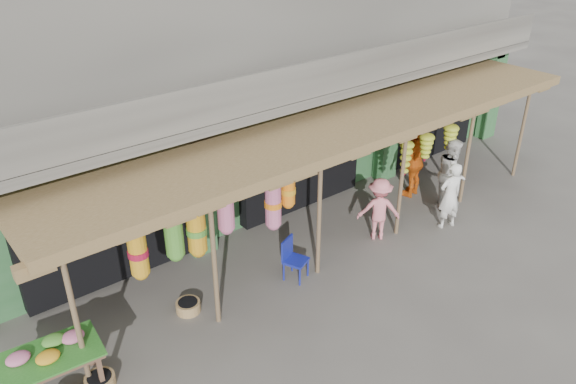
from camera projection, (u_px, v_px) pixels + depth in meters
ground at (360, 244)px, 13.00m from camera, size 80.00×80.00×0.00m
building at (236, 57)px, 14.77m from camera, size 16.40×6.80×7.00m
awning at (336, 132)px, 12.25m from camera, size 14.00×2.70×2.79m
flower_table at (48, 356)px, 8.77m from camera, size 1.68×1.07×0.96m
blue_chair at (292, 257)px, 11.64m from camera, size 0.58×0.59×0.92m
basket_mid at (100, 381)px, 9.21m from camera, size 0.54×0.54×0.19m
basket_right at (188, 307)px, 10.86m from camera, size 0.60×0.60×0.22m
person_front at (450, 196)px, 13.31m from camera, size 0.69×0.54×1.69m
person_right at (451, 173)px, 14.21m from camera, size 1.13×1.10×1.83m
person_vendor at (415, 162)px, 14.69m from camera, size 1.20×0.67×1.93m
person_shopper at (379, 209)px, 12.89m from camera, size 1.12×1.06×1.53m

